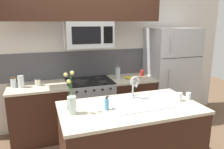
{
  "coord_description": "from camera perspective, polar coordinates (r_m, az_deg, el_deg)",
  "views": [
    {
      "loc": [
        -0.79,
        -2.6,
        1.9
      ],
      "look_at": [
        0.19,
        0.27,
        1.16
      ],
      "focal_mm": 35.0,
      "sensor_mm": 36.0,
      "label": 1
    }
  ],
  "objects": [
    {
      "name": "refrigerator",
      "position": [
        4.37,
        14.8,
        -0.09
      ],
      "size": [
        0.88,
        0.74,
        1.78
      ],
      "color": "#A8AAAF",
      "rests_on": "ground"
    },
    {
      "name": "splash_band",
      "position": [
        3.98,
        -7.07,
        2.73
      ],
      "size": [
        3.33,
        0.01,
        0.48
      ],
      "primitive_type": "cube",
      "color": "#4C4C51",
      "rests_on": "rear_partition"
    },
    {
      "name": "sink_faucet",
      "position": [
        2.84,
        5.86,
        -2.58
      ],
      "size": [
        0.14,
        0.14,
        0.31
      ],
      "color": "#B7BABF",
      "rests_on": "island_counter"
    },
    {
      "name": "island_counter",
      "position": [
        2.86,
        4.68,
        -16.71
      ],
      "size": [
        1.69,
        0.92,
        0.91
      ],
      "color": "#381E14",
      "rests_on": "ground"
    },
    {
      "name": "back_counter_right",
      "position": [
        4.09,
        4.81,
        -6.99
      ],
      "size": [
        0.8,
        0.65,
        0.91
      ],
      "color": "#381E14",
      "rests_on": "ground"
    },
    {
      "name": "banana_bunch",
      "position": [
        3.87,
        4.51,
        -0.8
      ],
      "size": [
        0.19,
        0.13,
        0.08
      ],
      "color": "yellow",
      "rests_on": "back_counter_right"
    },
    {
      "name": "kitchen_sink",
      "position": [
        2.74,
        7.63,
        -9.15
      ],
      "size": [
        0.76,
        0.44,
        0.16
      ],
      "color": "#ADAFB5",
      "rests_on": "island_counter"
    },
    {
      "name": "drinking_glass",
      "position": [
        2.92,
        17.21,
        -5.61
      ],
      "size": [
        0.07,
        0.07,
        0.11
      ],
      "color": "silver",
      "rests_on": "island_counter"
    },
    {
      "name": "stove_range",
      "position": [
        3.87,
        -5.76,
        -8.2
      ],
      "size": [
        0.76,
        0.64,
        0.93
      ],
      "color": "#A8AAAF",
      "rests_on": "ground"
    },
    {
      "name": "coffee_tin",
      "position": [
        4.09,
        7.84,
        0.37
      ],
      "size": [
        0.08,
        0.08,
        0.11
      ],
      "primitive_type": "cylinder",
      "color": "#B22D23",
      "rests_on": "back_counter_right"
    },
    {
      "name": "flower_vase",
      "position": [
        2.44,
        -10.47,
        -7.51
      ],
      "size": [
        0.12,
        0.1,
        0.48
      ],
      "color": "silver",
      "rests_on": "island_counter"
    },
    {
      "name": "microwave",
      "position": [
        3.57,
        -6.16,
        10.34
      ],
      "size": [
        0.74,
        0.4,
        0.41
      ],
      "color": "#A8AAAF"
    },
    {
      "name": "storage_jar_short",
      "position": [
        3.65,
        -18.82,
        -1.85
      ],
      "size": [
        0.09,
        0.09,
        0.12
      ],
      "color": "silver",
      "rests_on": "back_counter_left"
    },
    {
      "name": "upper_cabinet_band",
      "position": [
        3.54,
        -7.34,
        18.45
      ],
      "size": [
        2.43,
        0.34,
        0.6
      ],
      "primitive_type": "cube",
      "color": "#381E14"
    },
    {
      "name": "french_press",
      "position": [
        3.9,
        1.5,
        0.51
      ],
      "size": [
        0.09,
        0.09,
        0.27
      ],
      "color": "silver",
      "rests_on": "back_counter_right"
    },
    {
      "name": "back_counter_left",
      "position": [
        3.79,
        -18.25,
        -9.43
      ],
      "size": [
        0.93,
        0.65,
        0.91
      ],
      "color": "#381E14",
      "rests_on": "ground"
    },
    {
      "name": "rear_partition",
      "position": [
        4.07,
        -3.16,
        5.22
      ],
      "size": [
        5.2,
        0.1,
        2.6
      ],
      "primitive_type": "cube",
      "color": "silver",
      "rests_on": "ground"
    },
    {
      "name": "dish_soap_bottle",
      "position": [
        2.52,
        -1.41,
        -7.74
      ],
      "size": [
        0.06,
        0.05,
        0.16
      ],
      "color": "#4C93C6",
      "rests_on": "island_counter"
    },
    {
      "name": "storage_jar_tall",
      "position": [
        3.67,
        -24.34,
        -1.91
      ],
      "size": [
        0.08,
        0.08,
        0.16
      ],
      "color": "silver",
      "rests_on": "back_counter_left"
    },
    {
      "name": "spare_glass",
      "position": [
        3.01,
        19.31,
        -5.34
      ],
      "size": [
        0.06,
        0.06,
        0.09
      ],
      "color": "silver",
      "rests_on": "island_counter"
    },
    {
      "name": "storage_jar_medium",
      "position": [
        3.62,
        -22.69,
        -1.73
      ],
      "size": [
        0.09,
        0.09,
        0.18
      ],
      "color": "silver",
      "rests_on": "back_counter_left"
    }
  ]
}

